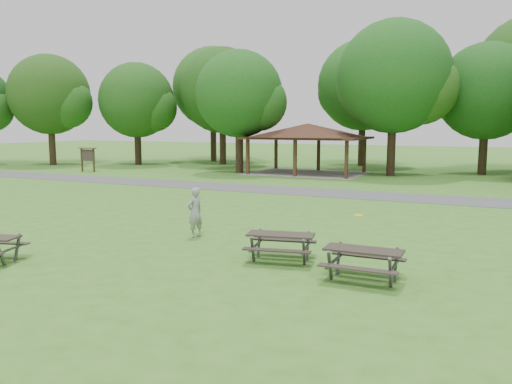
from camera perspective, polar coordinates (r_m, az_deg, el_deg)
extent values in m
plane|color=#387320|center=(14.84, -10.13, -6.64)|extent=(160.00, 160.00, 0.00)
cube|color=#4B4B4D|center=(27.30, 6.95, -0.03)|extent=(120.00, 3.20, 0.02)
cube|color=#3B2315|center=(36.79, -0.94, 4.02)|extent=(0.22, 0.22, 2.60)
cube|color=#382214|center=(41.71, 2.30, 4.45)|extent=(0.22, 0.22, 2.60)
cube|color=#3B2215|center=(35.34, 4.47, 3.85)|extent=(0.22, 0.22, 2.60)
cube|color=#341F13|center=(40.44, 7.16, 4.29)|extent=(0.22, 0.22, 2.60)
cube|color=#371E14|center=(34.23, 10.30, 3.63)|extent=(0.22, 0.22, 2.60)
cube|color=#3D2416|center=(39.47, 12.29, 4.10)|extent=(0.22, 0.22, 2.60)
cube|color=#351D15|center=(37.82, 5.94, 6.17)|extent=(8.60, 6.60, 0.16)
pyramid|color=#381F16|center=(37.81, 5.95, 7.05)|extent=(7.01, 7.01, 1.00)
cube|color=gray|center=(37.98, 5.88, 2.15)|extent=(8.40, 6.40, 0.03)
cube|color=#351C13|center=(41.57, -19.27, 3.46)|extent=(0.10, 0.10, 1.80)
cube|color=#382114|center=(40.75, -18.06, 3.44)|extent=(0.10, 0.10, 1.80)
cube|color=#2D2621|center=(41.13, -18.69, 4.00)|extent=(1.40, 0.06, 0.90)
cube|color=black|center=(41.10, -18.73, 4.77)|extent=(1.60, 0.30, 0.06)
cylinder|color=#322116|center=(49.60, -22.27, 5.02)|extent=(0.60, 0.60, 3.67)
sphere|color=#1B4112|center=(49.65, -22.53, 10.25)|extent=(7.20, 7.20, 7.20)
sphere|color=#1A4D16|center=(48.65, -20.92, 9.55)|extent=(4.68, 4.68, 4.68)
sphere|color=#1D4513|center=(50.55, -23.79, 9.52)|extent=(4.32, 4.32, 4.32)
cylinder|color=black|center=(47.44, -13.34, 5.07)|extent=(0.60, 0.60, 3.32)
sphere|color=#174413|center=(47.45, -13.50, 10.16)|extent=(6.80, 6.80, 6.80)
sphere|color=#1A4B15|center=(46.73, -11.75, 9.42)|extent=(4.42, 4.42, 4.42)
sphere|color=#204D16|center=(48.13, -14.91, 9.47)|extent=(4.08, 4.08, 4.08)
cylinder|color=black|center=(46.49, -3.81, 5.54)|extent=(0.60, 0.60, 3.85)
sphere|color=#164012|center=(46.56, -3.87, 11.51)|extent=(7.80, 7.80, 7.80)
sphere|color=#1D4313|center=(45.97, -1.72, 10.60)|extent=(5.07, 5.07, 5.07)
sphere|color=#1B4914|center=(47.12, -5.67, 10.73)|extent=(4.68, 4.68, 4.68)
cylinder|color=#2F1E15|center=(38.42, -1.91, 4.85)|extent=(0.60, 0.60, 3.50)
sphere|color=#154814|center=(38.44, -1.94, 11.15)|extent=(6.60, 6.60, 6.60)
sphere|color=#174C15|center=(38.04, 0.30, 10.19)|extent=(4.29, 4.29, 4.29)
sphere|color=#1F4B15|center=(38.85, -3.84, 10.37)|extent=(3.96, 3.96, 3.96)
cylinder|color=black|center=(37.32, 15.20, 4.90)|extent=(0.60, 0.60, 4.02)
sphere|color=#144815|center=(37.44, 15.48, 12.59)|extent=(8.00, 8.00, 8.00)
sphere|color=#214D16|center=(37.41, 18.28, 11.25)|extent=(5.20, 5.20, 5.20)
sphere|color=#194A15|center=(37.50, 12.93, 11.74)|extent=(4.80, 4.80, 4.80)
cylinder|color=black|center=(40.29, 24.51, 4.24)|extent=(0.60, 0.60, 3.43)
sphere|color=#134213|center=(40.32, 24.85, 10.41)|extent=(7.00, 7.00, 7.00)
sphere|color=#184B15|center=(40.60, 27.05, 9.26)|extent=(4.55, 4.55, 4.55)
sphere|color=#174F16|center=(40.13, 22.78, 9.78)|extent=(4.20, 4.20, 4.20)
cylinder|color=#321E16|center=(50.99, -4.89, 6.01)|extent=(0.60, 0.60, 4.38)
sphere|color=#1B4915|center=(51.11, -4.96, 11.83)|extent=(8.00, 8.00, 8.00)
sphere|color=#1E4A15|center=(50.45, -2.97, 10.99)|extent=(5.20, 5.20, 5.20)
sphere|color=#134213|center=(51.71, -6.63, 11.09)|extent=(4.80, 4.80, 4.80)
cylinder|color=black|center=(45.94, 11.98, 5.54)|extent=(0.60, 0.60, 4.13)
sphere|color=#164B15|center=(46.05, 12.16, 11.85)|extent=(8.00, 8.00, 8.00)
sphere|color=#154413|center=(45.92, 14.44, 10.79)|extent=(5.20, 5.20, 5.20)
sphere|color=#184313|center=(46.20, 10.11, 11.14)|extent=(4.80, 4.80, 4.80)
sphere|color=#134413|center=(43.69, 26.71, 11.37)|extent=(5.04, 5.04, 5.04)
cube|color=#302723|center=(15.58, -27.18, -5.17)|extent=(1.67, 0.70, 0.04)
cube|color=#464649|center=(14.51, -27.17, -6.33)|extent=(0.15, 0.35, 0.72)
cube|color=#454547|center=(15.07, -25.62, -5.74)|extent=(0.15, 0.35, 0.72)
cube|color=#464649|center=(14.78, -26.39, -5.93)|extent=(0.43, 1.32, 0.05)
cube|color=#2B251F|center=(13.43, 2.85, -4.88)|extent=(1.88, 1.04, 0.05)
cube|color=#2A221E|center=(12.93, 2.36, -6.69)|extent=(1.79, 0.60, 0.04)
cube|color=black|center=(14.05, 3.29, -5.54)|extent=(1.79, 0.60, 0.04)
cube|color=#454548|center=(13.30, -0.38, -6.59)|extent=(0.13, 0.38, 0.77)
cube|color=#414143|center=(14.00, 0.36, -5.86)|extent=(0.13, 0.38, 0.77)
cube|color=#444447|center=(13.64, 0.00, -6.10)|extent=(0.34, 1.43, 0.05)
cube|color=#424144|center=(13.05, 5.51, -6.91)|extent=(0.13, 0.38, 0.77)
cube|color=#464649|center=(13.76, 5.94, -6.14)|extent=(0.13, 0.38, 0.77)
cube|color=#454547|center=(13.40, 5.73, -6.39)|extent=(0.34, 1.43, 0.05)
cube|color=black|center=(12.01, 12.19, -6.50)|extent=(1.80, 0.72, 0.05)
cube|color=#2F2722|center=(11.53, 11.50, -8.61)|extent=(1.80, 0.27, 0.04)
cube|color=#2D2520|center=(12.65, 12.73, -7.18)|extent=(1.80, 0.27, 0.04)
cube|color=#434346|center=(11.92, 8.46, -8.35)|extent=(0.06, 0.38, 0.78)
cube|color=#424244|center=(12.62, 9.42, -7.46)|extent=(0.06, 0.38, 0.78)
cube|color=#38383B|center=(12.26, 8.95, -7.76)|extent=(0.07, 1.46, 0.05)
cube|color=#454548|center=(11.63, 15.10, -8.94)|extent=(0.06, 0.38, 0.78)
cube|color=#3D3D3F|center=(12.35, 15.69, -7.99)|extent=(0.06, 0.38, 0.78)
cube|color=#3B3B3E|center=(11.98, 15.41, -8.31)|extent=(0.07, 1.46, 0.05)
cylinder|color=yellow|center=(14.33, 11.63, -2.64)|extent=(0.29, 0.29, 0.02)
imported|color=#939396|center=(16.29, -6.98, -2.34)|extent=(0.54, 0.68, 1.64)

